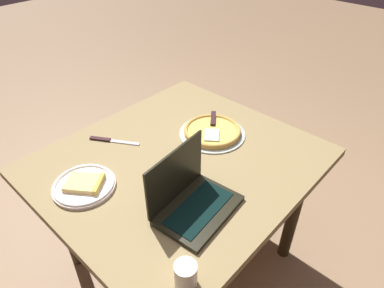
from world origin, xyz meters
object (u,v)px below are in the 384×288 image
table_knife (109,140)px  pizza_plate (84,185)px  laptop (191,197)px  pizza_tray (212,131)px  dining_table (179,174)px  drink_cup (186,275)px

table_knife → pizza_plate: bearing=36.0°
laptop → pizza_plate: size_ratio=1.32×
pizza_plate → pizza_tray: (-0.62, 0.14, 0.00)m
pizza_plate → dining_table: bearing=158.4°
dining_table → pizza_plate: (0.38, -0.15, 0.10)m
dining_table → drink_cup: 0.60m
dining_table → drink_cup: bearing=46.5°
dining_table → pizza_tray: (-0.24, -0.01, 0.10)m
laptop → table_knife: size_ratio=1.50×
dining_table → pizza_plate: bearing=-21.6°
drink_cup → dining_table: bearing=-133.5°
pizza_tray → table_knife: (0.37, -0.32, -0.01)m
laptop → table_knife: 0.56m
laptop → pizza_tray: laptop is taller
pizza_tray → drink_cup: bearing=34.1°
dining_table → laptop: (0.17, 0.23, 0.14)m
dining_table → table_knife: size_ratio=5.21×
drink_cup → laptop: bearing=-140.0°
laptop → dining_table: bearing=-126.7°
laptop → pizza_plate: 0.43m
table_knife → laptop: bearing=85.5°
pizza_plate → drink_cup: bearing=87.5°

